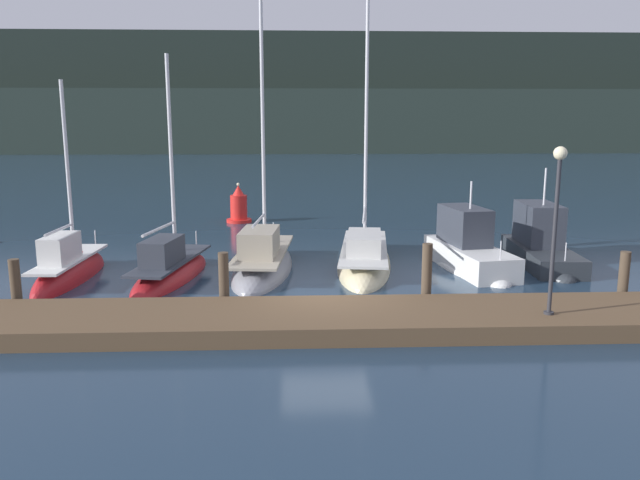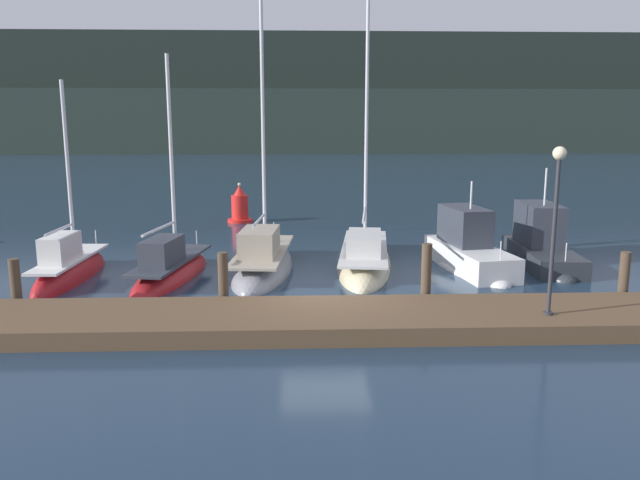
% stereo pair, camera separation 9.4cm
% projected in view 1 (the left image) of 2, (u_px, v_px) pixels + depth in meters
% --- Properties ---
extents(ground_plane, '(400.00, 400.00, 0.00)m').
position_uv_depth(ground_plane, '(326.00, 308.00, 17.24)').
color(ground_plane, '#1E3347').
extents(dock, '(26.56, 2.80, 0.45)m').
position_uv_depth(dock, '(329.00, 320.00, 15.53)').
color(dock, brown).
rests_on(dock, ground).
extents(mooring_pile_0, '(0.28, 0.28, 1.47)m').
position_uv_depth(mooring_pile_0, '(16.00, 286.00, 16.69)').
color(mooring_pile_0, '#4C3D2D').
rests_on(mooring_pile_0, ground).
extents(mooring_pile_1, '(0.28, 0.28, 1.61)m').
position_uv_depth(mooring_pile_1, '(224.00, 281.00, 16.92)').
color(mooring_pile_1, '#4C3D2D').
rests_on(mooring_pile_1, ground).
extents(mooring_pile_2, '(0.28, 0.28, 1.80)m').
position_uv_depth(mooring_pile_2, '(427.00, 276.00, 17.13)').
color(mooring_pile_2, '#4C3D2D').
rests_on(mooring_pile_2, ground).
extents(mooring_pile_3, '(0.28, 0.28, 1.53)m').
position_uv_depth(mooring_pile_3, '(624.00, 278.00, 17.39)').
color(mooring_pile_3, '#4C3D2D').
rests_on(mooring_pile_3, ground).
extents(sailboat_berth_1, '(1.43, 5.37, 7.15)m').
position_uv_depth(sailboat_berth_1, '(70.00, 275.00, 20.25)').
color(sailboat_berth_1, red).
rests_on(sailboat_berth_1, ground).
extents(sailboat_berth_2, '(2.40, 5.86, 7.77)m').
position_uv_depth(sailboat_berth_2, '(171.00, 274.00, 20.35)').
color(sailboat_berth_2, red).
rests_on(sailboat_berth_2, ground).
extents(sailboat_berth_3, '(2.46, 6.71, 10.85)m').
position_uv_depth(sailboat_berth_3, '(263.00, 267.00, 21.36)').
color(sailboat_berth_3, gray).
rests_on(sailboat_berth_3, ground).
extents(sailboat_berth_4, '(2.81, 7.73, 9.88)m').
position_uv_depth(sailboat_berth_4, '(364.00, 262.00, 22.19)').
color(sailboat_berth_4, beige).
rests_on(sailboat_berth_4, ground).
extents(motorboat_berth_5, '(2.48, 5.41, 3.51)m').
position_uv_depth(motorboat_berth_5, '(468.00, 256.00, 21.73)').
color(motorboat_berth_5, white).
rests_on(motorboat_berth_5, ground).
extents(motorboat_berth_6, '(2.15, 5.63, 4.01)m').
position_uv_depth(motorboat_berth_6, '(540.00, 253.00, 22.52)').
color(motorboat_berth_6, '#2D3338').
rests_on(motorboat_berth_6, ground).
extents(channel_buoy, '(1.26, 1.26, 2.00)m').
position_uv_depth(channel_buoy, '(239.00, 207.00, 31.48)').
color(channel_buoy, red).
rests_on(channel_buoy, ground).
extents(dock_lamppost, '(0.32, 0.32, 4.07)m').
position_uv_depth(dock_lamppost, '(557.00, 204.00, 14.72)').
color(dock_lamppost, '#2D2D33').
rests_on(dock_lamppost, dock).
extents(hillside_backdrop, '(240.00, 23.00, 18.68)m').
position_uv_depth(hillside_backdrop, '(286.00, 98.00, 104.78)').
color(hillside_backdrop, '#1E2823').
rests_on(hillside_backdrop, ground).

